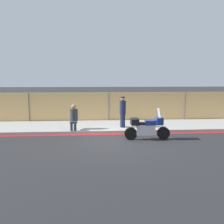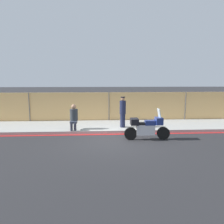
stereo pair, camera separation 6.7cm
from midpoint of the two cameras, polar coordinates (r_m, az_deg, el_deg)
name	(u,v)px [view 2 (the right image)]	position (r m, az deg, el deg)	size (l,w,h in m)	color
ground_plane	(113,141)	(10.37, 0.46, -7.52)	(120.00, 120.00, 0.00)	#262628
sidewalk	(110,126)	(12.99, -0.35, -3.75)	(37.93, 2.93, 0.17)	#9E9E99
curb_paint_stripe	(112,134)	(11.50, 0.07, -5.85)	(37.93, 0.18, 0.01)	red
storefront_fence	(109,108)	(14.35, -0.69, 1.18)	(36.04, 0.17, 2.00)	#E5B26B
motorcycle	(147,127)	(10.55, 9.22, -3.95)	(2.19, 0.51, 1.50)	black
officer_standing	(123,112)	(12.25, 2.97, 0.09)	(0.35, 0.35, 1.72)	#191E38
person_seated_on_curb	(74,116)	(11.91, -9.80, -0.96)	(0.43, 0.71, 1.36)	#2D3342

